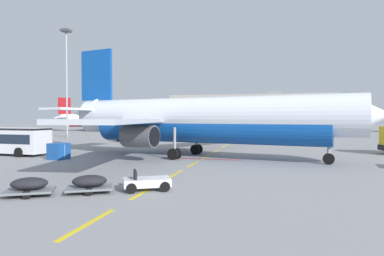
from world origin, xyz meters
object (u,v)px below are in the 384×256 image
(uld_cargo_container, at_px, (59,151))
(fuel_service_truck, at_px, (129,132))
(airliner_far_center, at_px, (102,120))
(airliner_far_right, at_px, (291,122))
(airliner_foreground, at_px, (199,119))
(apron_shuttle_bus, at_px, (0,139))
(apron_light_mast_near, at_px, (67,70))
(baggage_train, at_px, (61,185))

(uld_cargo_container, bearing_deg, fuel_service_truck, 98.30)
(airliner_far_center, distance_m, fuel_service_truck, 55.93)
(airliner_far_center, bearing_deg, fuel_service_truck, -56.57)
(airliner_far_center, relative_size, airliner_far_right, 1.06)
(airliner_foreground, bearing_deg, fuel_service_truck, 131.00)
(fuel_service_truck, bearing_deg, airliner_far_center, 123.43)
(airliner_far_right, distance_m, uld_cargo_container, 69.62)
(apron_shuttle_bus, relative_size, fuel_service_truck, 1.79)
(airliner_far_right, bearing_deg, apron_light_mast_near, -145.70)
(fuel_service_truck, relative_size, apron_light_mast_near, 0.30)
(airliner_far_right, relative_size, uld_cargo_container, 14.09)
(apron_shuttle_bus, relative_size, apron_light_mast_near, 0.54)
(airliner_far_right, distance_m, fuel_service_truck, 50.03)
(baggage_train, height_order, uld_cargo_container, uld_cargo_container)
(apron_light_mast_near, bearing_deg, uld_cargo_container, -56.73)
(airliner_far_center, bearing_deg, airliner_foreground, -54.22)
(fuel_service_truck, xyz_separation_m, apron_light_mast_near, (-18.09, 8.97, 12.55))
(uld_cargo_container, bearing_deg, baggage_train, -53.94)
(baggage_train, relative_size, apron_light_mast_near, 0.48)
(apron_shuttle_bus, xyz_separation_m, apron_light_mast_near, (-12.46, 30.66, 12.45))
(airliner_foreground, xyz_separation_m, apron_light_mast_near, (-34.62, 27.98, 10.25))
(airliner_foreground, bearing_deg, airliner_far_right, 78.47)
(fuel_service_truck, relative_size, uld_cargo_container, 3.64)
(airliner_foreground, distance_m, fuel_service_truck, 25.30)
(uld_cargo_container, xyz_separation_m, apron_light_mast_near, (-21.58, 32.89, 13.40))
(airliner_foreground, relative_size, apron_light_mast_near, 1.54)
(airliner_foreground, distance_m, airliner_far_center, 80.94)
(airliner_far_center, relative_size, apron_light_mast_near, 1.23)
(baggage_train, relative_size, uld_cargo_container, 5.87)
(airliner_far_right, relative_size, baggage_train, 2.40)
(fuel_service_truck, distance_m, baggage_train, 39.36)
(airliner_foreground, bearing_deg, uld_cargo_container, -159.37)
(airliner_foreground, relative_size, fuel_service_truck, 5.10)
(airliner_far_right, bearing_deg, airliner_foreground, -101.53)
(airliner_far_center, bearing_deg, apron_light_mast_near, -71.37)
(apron_shuttle_bus, bearing_deg, apron_light_mast_near, 112.12)
(airliner_foreground, relative_size, uld_cargo_container, 18.59)
(fuel_service_truck, height_order, baggage_train, fuel_service_truck)
(fuel_service_truck, bearing_deg, apron_light_mast_near, 153.62)
(fuel_service_truck, xyz_separation_m, baggage_train, (13.09, -37.10, -1.11))
(apron_shuttle_bus, distance_m, apron_light_mast_near, 35.36)
(airliner_far_center, xyz_separation_m, airliner_far_right, (59.54, -5.73, -0.29))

